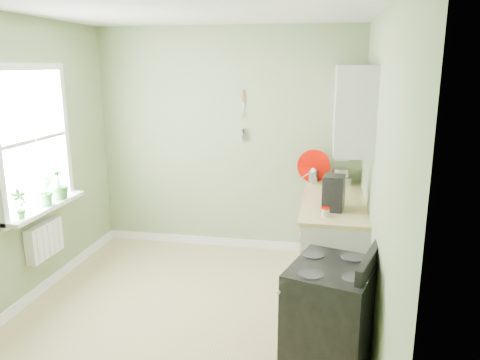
% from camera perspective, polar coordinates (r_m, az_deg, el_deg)
% --- Properties ---
extents(floor, '(3.20, 3.60, 0.02)m').
position_cam_1_polar(floor, '(4.50, -6.50, -16.44)').
color(floor, tan).
rests_on(floor, ground).
extents(ceiling, '(3.20, 3.60, 0.02)m').
position_cam_1_polar(ceiling, '(3.91, -7.66, 20.48)').
color(ceiling, white).
rests_on(ceiling, wall_back).
extents(wall_back, '(3.20, 0.02, 2.70)m').
position_cam_1_polar(wall_back, '(5.71, -1.54, 4.78)').
color(wall_back, gray).
rests_on(wall_back, floor).
extents(wall_left, '(0.02, 3.60, 2.70)m').
position_cam_1_polar(wall_left, '(4.73, -25.99, 1.45)').
color(wall_left, gray).
rests_on(wall_left, floor).
extents(wall_right, '(0.02, 3.60, 2.70)m').
position_cam_1_polar(wall_right, '(3.83, 16.61, -0.36)').
color(wall_right, gray).
rests_on(wall_right, floor).
extents(base_cabinets, '(0.60, 1.60, 0.87)m').
position_cam_1_polar(base_cabinets, '(5.04, 11.25, -7.55)').
color(base_cabinets, silver).
rests_on(base_cabinets, floor).
extents(countertop, '(0.64, 1.60, 0.04)m').
position_cam_1_polar(countertop, '(4.89, 11.39, -2.58)').
color(countertop, tan).
rests_on(countertop, base_cabinets).
extents(upper_cabinets, '(0.35, 1.40, 0.80)m').
position_cam_1_polar(upper_cabinets, '(4.82, 13.55, 8.71)').
color(upper_cabinets, silver).
rests_on(upper_cabinets, wall_right).
extents(window, '(0.06, 1.14, 1.44)m').
position_cam_1_polar(window, '(4.92, -23.93, 4.47)').
color(window, white).
rests_on(window, wall_left).
extents(window_sill, '(0.18, 1.14, 0.04)m').
position_cam_1_polar(window_sill, '(5.02, -22.50, -3.09)').
color(window_sill, white).
rests_on(window_sill, wall_left).
extents(radiator, '(0.12, 0.50, 0.35)m').
position_cam_1_polar(radiator, '(5.09, -22.74, -6.78)').
color(radiator, white).
rests_on(radiator, wall_left).
extents(wall_utensils, '(0.02, 0.14, 0.58)m').
position_cam_1_polar(wall_utensils, '(5.61, 0.39, 6.84)').
color(wall_utensils, tan).
rests_on(wall_utensils, wall_back).
extents(stove, '(0.76, 0.81, 0.94)m').
position_cam_1_polar(stove, '(3.72, 10.98, -15.97)').
color(stove, black).
rests_on(stove, floor).
extents(stand_mixer, '(0.24, 0.38, 0.44)m').
position_cam_1_polar(stand_mixer, '(5.56, 12.17, 1.59)').
color(stand_mixer, '#B2B2B7').
rests_on(stand_mixer, countertop).
extents(kettle, '(0.18, 0.11, 0.18)m').
position_cam_1_polar(kettle, '(5.48, 8.88, 0.52)').
color(kettle, silver).
rests_on(kettle, countertop).
extents(coffee_maker, '(0.22, 0.24, 0.34)m').
position_cam_1_polar(coffee_maker, '(4.49, 11.31, -1.66)').
color(coffee_maker, black).
rests_on(coffee_maker, countertop).
extents(red_tray, '(0.39, 0.13, 0.38)m').
position_cam_1_polar(red_tray, '(5.54, 8.96, 1.72)').
color(red_tray, '#B30800').
rests_on(red_tray, countertop).
extents(jar, '(0.08, 0.08, 0.09)m').
position_cam_1_polar(jar, '(4.33, 10.37, -3.83)').
color(jar, '#AFA690').
rests_on(jar, countertop).
extents(plant_a, '(0.17, 0.18, 0.28)m').
position_cam_1_polar(plant_a, '(4.64, -25.31, -2.64)').
color(plant_a, '#38822F').
rests_on(plant_a, window_sill).
extents(plant_b, '(0.19, 0.21, 0.30)m').
position_cam_1_polar(plant_b, '(4.97, -22.57, -1.23)').
color(plant_b, '#38822F').
rests_on(plant_b, window_sill).
extents(plant_c, '(0.21, 0.21, 0.32)m').
position_cam_1_polar(plant_c, '(5.15, -21.20, -0.45)').
color(plant_c, '#38822F').
rests_on(plant_c, window_sill).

